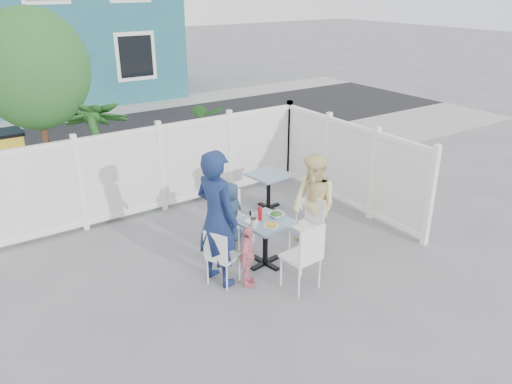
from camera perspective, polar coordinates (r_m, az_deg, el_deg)
ground at (r=7.51m, az=-3.43°, el=-8.49°), size 80.00×80.00×0.00m
near_sidewalk at (r=10.63m, az=-14.03°, el=0.62°), size 24.00×2.60×0.01m
street at (r=14.00m, az=-19.50°, el=5.34°), size 24.00×5.00×0.01m
far_sidewalk at (r=16.93m, az=-22.41°, el=7.81°), size 24.00×1.60×0.01m
fence_back at (r=9.17m, az=-10.75°, el=2.54°), size 5.86×0.08×1.60m
fence_right at (r=9.29m, az=10.57°, el=2.83°), size 0.08×3.66×1.60m
tree at (r=9.10m, az=-24.08°, el=12.64°), size 1.80×1.62×3.59m
utility_cabinet at (r=10.12m, az=-26.78°, el=1.91°), size 0.76×0.55×1.42m
potted_shrub_a at (r=9.45m, az=-17.24°, el=4.09°), size 1.42×1.42×2.06m
potted_shrub_b at (r=10.14m, az=-6.24°, el=4.76°), size 1.61×1.73×1.56m
main_table at (r=7.29m, az=1.07°, el=-4.46°), size 0.79×0.79×0.72m
spare_table at (r=9.11m, az=1.45°, el=1.16°), size 0.73×0.73×0.69m
chair_left at (r=6.87m, az=-4.14°, el=-7.05°), size 0.49×0.50×0.83m
chair_right at (r=7.72m, az=6.12°, el=-3.29°), size 0.42×0.43×0.89m
chair_back at (r=7.94m, az=-2.32°, el=-2.59°), size 0.46×0.45×0.86m
chair_near at (r=6.73m, az=5.68°, el=-6.94°), size 0.48×0.46×0.98m
chair_spare at (r=8.54m, az=6.58°, el=-0.80°), size 0.39×0.38×0.86m
man at (r=6.74m, az=-4.48°, el=-3.03°), size 0.62×0.79×1.94m
woman at (r=7.67m, az=6.62°, el=-1.41°), size 0.60×0.76×1.54m
boy at (r=7.99m, az=-2.93°, el=-2.37°), size 0.53×0.39×1.01m
toddler at (r=6.86m, az=-0.97°, el=-7.39°), size 0.52×0.53×0.90m
plate_main at (r=7.07m, az=1.76°, el=-3.87°), size 0.23×0.23×0.01m
plate_side at (r=7.20m, az=-0.49°, el=-3.35°), size 0.20×0.20×0.01m
salad_bowl at (r=7.34m, az=2.34°, el=-2.63°), size 0.23×0.23×0.06m
coffee_cup_a at (r=7.02m, az=-0.30°, el=-3.55°), size 0.08×0.08×0.12m
coffee_cup_b at (r=7.36m, az=0.42°, el=-2.32°), size 0.07×0.07×0.11m
ketchup_bottle at (r=7.20m, az=0.47°, el=-2.55°), size 0.06×0.06×0.19m
salt_shaker at (r=7.34m, az=-0.40°, el=-2.57°), size 0.03×0.03×0.07m
pepper_shaker at (r=7.37m, az=-0.67°, el=-2.44°), size 0.03×0.03×0.07m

